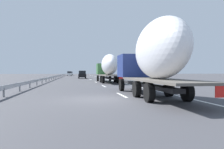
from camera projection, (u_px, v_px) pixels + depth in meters
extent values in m
plane|color=#424247|center=(81.00, 79.00, 52.39)|extent=(260.00, 260.00, 0.00)
cube|color=white|center=(122.00, 95.00, 15.22)|extent=(3.20, 0.20, 0.01)
cube|color=white|center=(104.00, 86.00, 24.86)|extent=(3.20, 0.20, 0.01)
cube|color=white|center=(96.00, 82.00, 34.55)|extent=(3.20, 0.20, 0.01)
cube|color=white|center=(91.00, 80.00, 45.77)|extent=(3.20, 0.20, 0.01)
cube|color=white|center=(89.00, 79.00, 51.51)|extent=(3.20, 0.20, 0.01)
cube|color=white|center=(86.00, 77.00, 68.38)|extent=(3.20, 0.20, 0.01)
cube|color=white|center=(86.00, 77.00, 64.76)|extent=(3.20, 0.20, 0.01)
cube|color=white|center=(85.00, 77.00, 74.90)|extent=(3.20, 0.20, 0.01)
cube|color=white|center=(84.00, 76.00, 81.37)|extent=(3.20, 0.20, 0.01)
cube|color=white|center=(83.00, 76.00, 96.69)|extent=(3.20, 0.20, 0.01)
cube|color=white|center=(101.00, 78.00, 58.24)|extent=(110.00, 0.20, 0.01)
cube|color=#387038|center=(104.00, 69.00, 38.57)|extent=(2.40, 2.50, 1.90)
cube|color=black|center=(103.00, 66.00, 39.65)|extent=(0.08, 2.12, 0.80)
cube|color=#262628|center=(106.00, 78.00, 35.44)|extent=(11.73, 0.70, 0.24)
cube|color=#59544C|center=(109.00, 75.00, 32.30)|extent=(10.35, 2.50, 0.12)
ellipsoid|color=white|center=(109.00, 65.00, 32.48)|extent=(7.18, 2.20, 3.07)
cube|color=red|center=(121.00, 78.00, 27.34)|extent=(0.04, 0.56, 0.56)
cylinder|color=black|center=(98.00, 78.00, 38.40)|extent=(1.04, 0.30, 1.04)
cylinder|color=black|center=(110.00, 78.00, 38.77)|extent=(1.04, 0.30, 1.04)
cylinder|color=black|center=(101.00, 79.00, 33.30)|extent=(1.04, 0.35, 1.04)
cylinder|color=black|center=(115.00, 79.00, 33.67)|extent=(1.04, 0.35, 1.04)
cylinder|color=black|center=(103.00, 80.00, 30.94)|extent=(1.04, 0.35, 1.04)
cylinder|color=black|center=(118.00, 80.00, 31.30)|extent=(1.04, 0.35, 1.04)
cube|color=navy|center=(134.00, 66.00, 18.74)|extent=(2.40, 2.50, 1.90)
cube|color=black|center=(131.00, 61.00, 19.82)|extent=(0.08, 2.12, 0.80)
cube|color=#262628|center=(145.00, 85.00, 15.87)|extent=(10.77, 0.70, 0.24)
cube|color=#59544C|center=(160.00, 80.00, 12.98)|extent=(9.30, 2.50, 0.12)
ellipsoid|color=white|center=(159.00, 49.00, 13.13)|extent=(6.91, 2.20, 3.65)
cube|color=red|center=(222.00, 90.00, 8.54)|extent=(0.04, 0.56, 0.56)
cylinder|color=black|center=(122.00, 85.00, 18.57)|extent=(1.04, 0.30, 1.04)
cylinder|color=black|center=(146.00, 85.00, 18.94)|extent=(1.04, 0.30, 1.04)
cylinder|color=black|center=(137.00, 89.00, 13.99)|extent=(1.04, 0.35, 1.04)
cylinder|color=black|center=(169.00, 89.00, 14.35)|extent=(1.04, 0.35, 1.04)
cylinder|color=black|center=(149.00, 93.00, 11.62)|extent=(1.04, 0.35, 1.04)
cylinder|color=black|center=(187.00, 92.00, 11.99)|extent=(1.04, 0.35, 1.04)
cube|color=black|center=(82.00, 76.00, 53.07)|extent=(4.06, 1.85, 0.84)
cube|color=black|center=(82.00, 72.00, 52.76)|extent=(2.23, 1.62, 0.77)
cylinder|color=black|center=(79.00, 77.00, 54.18)|extent=(0.64, 0.22, 0.64)
cylinder|color=black|center=(85.00, 77.00, 54.45)|extent=(0.64, 0.22, 0.64)
cylinder|color=black|center=(79.00, 77.00, 51.70)|extent=(0.64, 0.22, 0.64)
cylinder|color=black|center=(86.00, 77.00, 51.97)|extent=(0.64, 0.22, 0.64)
cube|color=white|center=(69.00, 74.00, 87.57)|extent=(4.46, 1.71, 0.84)
cube|color=black|center=(69.00, 72.00, 87.23)|extent=(2.45, 1.50, 0.70)
cylinder|color=black|center=(68.00, 75.00, 88.81)|extent=(0.64, 0.22, 0.64)
cylinder|color=black|center=(71.00, 75.00, 89.06)|extent=(0.64, 0.22, 0.64)
cylinder|color=black|center=(67.00, 75.00, 86.09)|extent=(0.64, 0.22, 0.64)
cylinder|color=black|center=(71.00, 75.00, 86.34)|extent=(0.64, 0.22, 0.64)
cube|color=#ADB2B7|center=(71.00, 74.00, 104.90)|extent=(4.24, 1.89, 0.84)
cube|color=black|center=(71.00, 72.00, 104.58)|extent=(2.33, 1.66, 0.66)
cylinder|color=black|center=(69.00, 75.00, 106.06)|extent=(0.64, 0.22, 0.64)
cylinder|color=black|center=(72.00, 75.00, 106.34)|extent=(0.64, 0.22, 0.64)
cylinder|color=black|center=(69.00, 75.00, 103.47)|extent=(0.64, 0.22, 0.64)
cylinder|color=black|center=(72.00, 75.00, 103.75)|extent=(0.64, 0.22, 0.64)
cylinder|color=gray|center=(111.00, 73.00, 50.20)|extent=(0.10, 0.10, 2.74)
cube|color=#2D569E|center=(111.00, 66.00, 50.18)|extent=(0.06, 0.90, 0.70)
cylinder|color=#472D19|center=(142.00, 77.00, 39.91)|extent=(0.32, 0.32, 1.47)
cone|color=#286B2D|center=(143.00, 58.00, 39.87)|extent=(2.77, 2.77, 5.27)
cylinder|color=#472D19|center=(127.00, 75.00, 59.76)|extent=(0.29, 0.29, 1.47)
cone|color=#286B2D|center=(127.00, 65.00, 59.73)|extent=(2.95, 2.95, 3.97)
cylinder|color=#472D19|center=(122.00, 75.00, 67.49)|extent=(0.39, 0.39, 1.60)
cone|color=#194C1E|center=(122.00, 64.00, 67.45)|extent=(2.84, 2.84, 4.91)
cylinder|color=#472D19|center=(130.00, 75.00, 56.91)|extent=(0.34, 0.34, 1.39)
cone|color=#286B2D|center=(130.00, 65.00, 56.87)|extent=(3.34, 3.34, 3.97)
cylinder|color=#472D19|center=(163.00, 77.00, 36.34)|extent=(0.38, 0.38, 1.61)
cone|color=#286B2D|center=(163.00, 56.00, 36.29)|extent=(3.54, 3.54, 5.44)
cube|color=#9EA0A5|center=(57.00, 76.00, 54.34)|extent=(94.00, 0.06, 0.32)
cube|color=slate|center=(4.00, 92.00, 14.05)|extent=(0.10, 0.10, 0.60)
cube|color=slate|center=(20.00, 88.00, 18.08)|extent=(0.10, 0.10, 0.60)
cube|color=slate|center=(30.00, 85.00, 22.11)|extent=(0.10, 0.10, 0.60)
cube|color=slate|center=(37.00, 83.00, 26.14)|extent=(0.10, 0.10, 0.60)
cube|color=slate|center=(42.00, 81.00, 30.17)|extent=(0.10, 0.10, 0.60)
cube|color=slate|center=(46.00, 80.00, 34.20)|extent=(0.10, 0.10, 0.60)
cube|color=slate|center=(49.00, 79.00, 38.23)|extent=(0.10, 0.10, 0.60)
cube|color=slate|center=(52.00, 79.00, 42.26)|extent=(0.10, 0.10, 0.60)
cube|color=slate|center=(54.00, 78.00, 46.29)|extent=(0.10, 0.10, 0.60)
cube|color=slate|center=(55.00, 78.00, 50.32)|extent=(0.10, 0.10, 0.60)
cube|color=slate|center=(57.00, 77.00, 54.35)|extent=(0.10, 0.10, 0.60)
cube|color=slate|center=(58.00, 77.00, 58.37)|extent=(0.10, 0.10, 0.60)
cube|color=slate|center=(59.00, 77.00, 62.40)|extent=(0.10, 0.10, 0.60)
cube|color=slate|center=(60.00, 76.00, 66.43)|extent=(0.10, 0.10, 0.60)
cube|color=slate|center=(61.00, 76.00, 70.46)|extent=(0.10, 0.10, 0.60)
cube|color=slate|center=(62.00, 76.00, 74.49)|extent=(0.10, 0.10, 0.60)
cube|color=slate|center=(63.00, 76.00, 78.52)|extent=(0.10, 0.10, 0.60)
cube|color=slate|center=(63.00, 75.00, 82.55)|extent=(0.10, 0.10, 0.60)
cube|color=slate|center=(64.00, 75.00, 86.58)|extent=(0.10, 0.10, 0.60)
cube|color=slate|center=(64.00, 75.00, 90.61)|extent=(0.10, 0.10, 0.60)
cube|color=slate|center=(65.00, 75.00, 94.64)|extent=(0.10, 0.10, 0.60)
cube|color=slate|center=(65.00, 75.00, 98.67)|extent=(0.10, 0.10, 0.60)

